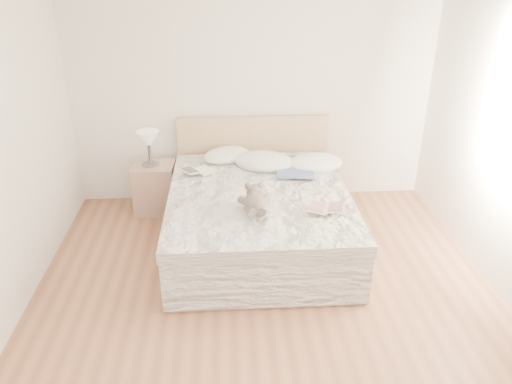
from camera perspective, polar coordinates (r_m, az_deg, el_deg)
floor at (r=4.16m, az=1.40°, el=-14.14°), size 4.00×4.50×0.00m
wall_back at (r=5.58m, az=-0.43°, el=12.22°), size 4.00×0.02×2.70m
bed at (r=4.97m, az=0.28°, el=-2.53°), size 1.72×2.14×1.00m
nightstand at (r=5.68m, az=-11.43°, el=0.47°), size 0.47×0.42×0.56m
table_lamp at (r=5.47m, az=-12.19°, el=5.72°), size 0.27×0.27×0.39m
pillow_left at (r=5.51m, az=-3.37°, el=4.23°), size 0.64×0.57×0.16m
pillow_middle at (r=5.33m, az=0.96°, el=3.49°), size 0.74×0.61×0.19m
pillow_right at (r=5.33m, az=6.82°, el=3.31°), size 0.62×0.46×0.17m
blouse at (r=5.23m, az=4.36°, el=2.84°), size 0.63×0.66×0.02m
photo_book at (r=5.15m, az=-6.75°, el=2.37°), size 0.36×0.34×0.02m
childrens_book at (r=4.43m, az=8.11°, el=-1.82°), size 0.38×0.31×0.02m
teddy_bear at (r=4.33m, az=-0.13°, el=-1.94°), size 0.27×0.37×0.19m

